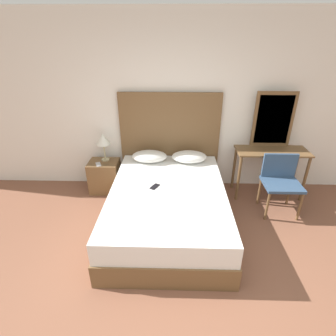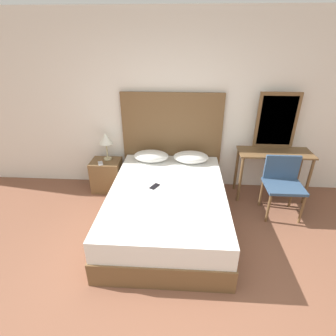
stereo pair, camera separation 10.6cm
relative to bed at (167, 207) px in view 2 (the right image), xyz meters
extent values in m
cube|color=white|center=(0.13, 1.17, 1.07)|extent=(10.00, 0.06, 2.70)
cube|color=brown|center=(0.00, 0.00, -0.13)|extent=(1.51, 2.13, 0.29)
cube|color=white|center=(0.00, 0.00, 0.15)|extent=(1.48, 2.09, 0.27)
cube|color=brown|center=(0.00, 1.09, 0.51)|extent=(1.58, 0.05, 1.58)
ellipsoid|color=white|center=(-0.31, 0.84, 0.36)|extent=(0.55, 0.36, 0.16)
ellipsoid|color=white|center=(0.31, 0.84, 0.36)|extent=(0.55, 0.36, 0.16)
cube|color=black|center=(-0.17, 0.05, 0.29)|extent=(0.13, 0.17, 0.01)
cube|color=brown|center=(-1.06, 0.86, -0.02)|extent=(0.47, 0.39, 0.52)
cylinder|color=tan|center=(-1.04, 0.94, 0.25)|extent=(0.13, 0.13, 0.02)
cylinder|color=tan|center=(-1.04, 0.94, 0.39)|extent=(0.02, 0.02, 0.26)
cone|color=silver|center=(-1.04, 0.94, 0.60)|extent=(0.23, 0.23, 0.17)
cube|color=#B7B7BC|center=(-1.11, 0.76, 0.25)|extent=(0.12, 0.17, 0.01)
cube|color=brown|center=(1.57, 0.82, 0.48)|extent=(1.08, 0.44, 0.02)
cylinder|color=brown|center=(1.07, 0.64, 0.10)|extent=(0.04, 0.04, 0.75)
cylinder|color=brown|center=(2.07, 0.64, 0.10)|extent=(0.04, 0.04, 0.75)
cylinder|color=brown|center=(1.07, 1.00, 0.10)|extent=(0.04, 0.04, 0.75)
cylinder|color=brown|center=(2.07, 1.00, 0.10)|extent=(0.04, 0.04, 0.75)
cube|color=brown|center=(1.57, 1.01, 0.92)|extent=(0.60, 0.03, 0.84)
cube|color=#B2BCC6|center=(1.57, 1.00, 0.92)|extent=(0.51, 0.01, 0.74)
cube|color=#334C6B|center=(1.60, 0.33, 0.18)|extent=(0.51, 0.45, 0.04)
cube|color=#334C6B|center=(1.60, 0.53, 0.38)|extent=(0.48, 0.04, 0.36)
cylinder|color=brown|center=(1.37, 0.13, -0.06)|extent=(0.04, 0.04, 0.44)
cylinder|color=brown|center=(1.82, 0.13, -0.06)|extent=(0.04, 0.04, 0.44)
cylinder|color=brown|center=(1.37, 0.52, -0.06)|extent=(0.04, 0.04, 0.44)
cylinder|color=brown|center=(1.82, 0.52, -0.06)|extent=(0.04, 0.04, 0.44)
camera|label=1|loc=(0.08, -2.89, 2.06)|focal=28.00mm
camera|label=2|loc=(0.19, -2.88, 2.06)|focal=28.00mm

